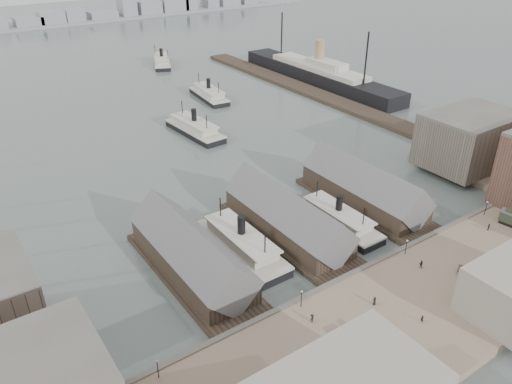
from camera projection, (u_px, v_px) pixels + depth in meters
ground at (333, 269)px, 110.20m from camera, size 900.00×900.00×0.00m
quay at (405, 318)px, 95.30m from camera, size 180.00×30.00×2.00m
seawall at (350, 277)px, 105.90m from camera, size 180.00×1.20×2.30m
east_wharf at (326, 98)px, 213.65m from camera, size 10.00×180.00×1.60m
ferry_shed_west at (191, 255)px, 107.16m from camera, size 14.00×42.00×12.60m
ferry_shed_center at (287, 218)px, 120.14m from camera, size 14.00×42.00×12.60m
ferry_shed_east at (364, 189)px, 133.12m from camera, size 14.00×42.00×12.60m
warehouse_east_back at (469, 140)px, 150.40m from camera, size 28.00×20.00×15.00m
lamp_post_far_w at (157, 366)px, 80.43m from camera, size 0.44×0.44×3.92m
lamp_post_near_w at (302, 296)px, 95.40m from camera, size 0.44×0.44×3.92m
lamp_post_near_e at (407, 245)px, 110.38m from camera, size 0.44×0.44×3.92m
lamp_post_far_e at (487, 206)px, 125.35m from camera, size 0.44×0.44×3.92m
far_shore at (6, 24)px, 348.22m from camera, size 500.00×40.00×15.72m
ferry_docked_west at (242, 243)px, 114.84m from camera, size 8.54×28.46×10.17m
ferry_docked_east at (338, 218)px, 124.84m from camera, size 7.73×25.77×9.20m
ferry_open_near at (195, 128)px, 178.39m from camera, size 10.31×28.64×10.05m
ferry_open_mid at (209, 94)px, 213.62m from camera, size 10.60×27.03×9.41m
ferry_open_far at (162, 61)px, 262.70m from camera, size 17.42×27.29×9.39m
ocean_steamer at (319, 74)px, 234.17m from camera, size 13.47×98.46×19.69m
horse_cart_left at (275, 380)px, 80.24m from camera, size 4.30×4.27×1.65m
horse_cart_center at (351, 328)px, 90.51m from camera, size 4.93×1.67×1.63m
horse_cart_right at (470, 269)px, 105.75m from camera, size 4.71×3.46×1.50m
pedestrian_2 at (312, 318)px, 92.56m from camera, size 1.21×0.76×1.79m
pedestrian_3 at (383, 356)px, 84.78m from camera, size 0.75×1.01×1.59m
pedestrian_4 at (375, 301)px, 96.77m from camera, size 0.81×1.01×1.79m
pedestrian_5 at (422, 319)px, 92.53m from camera, size 0.51×0.64×1.59m
pedestrian_6 at (421, 264)px, 107.10m from camera, size 1.02×1.10×1.81m
pedestrian_8 at (489, 227)px, 120.10m from camera, size 1.07×1.04×1.80m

